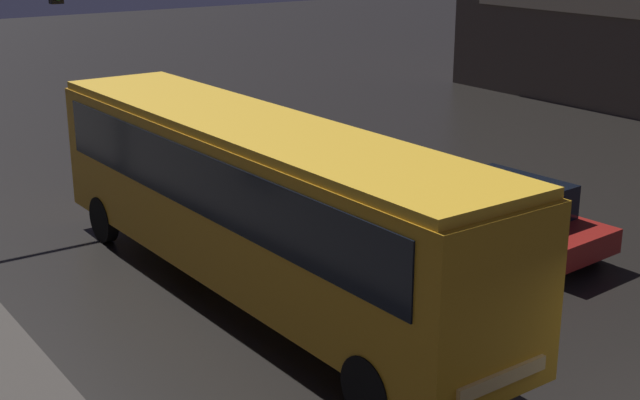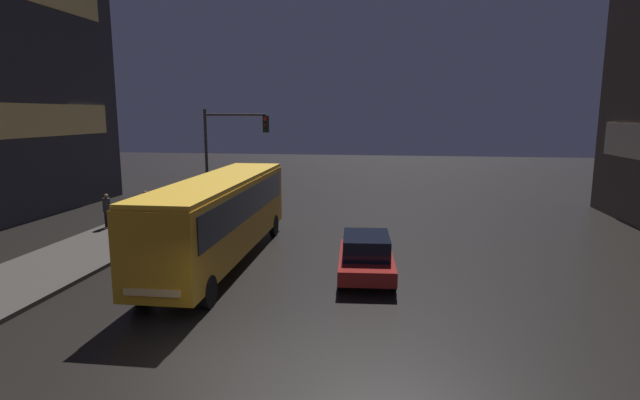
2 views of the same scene
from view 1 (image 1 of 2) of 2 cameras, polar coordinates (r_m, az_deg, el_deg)
name	(u,v)px [view 1 (image 1 of 2)]	position (r m, az deg, el deg)	size (l,w,h in m)	color
bus_near	(256,191)	(15.90, -4.12, 0.56)	(2.58, 11.95, 3.32)	orange
car_taxi	(508,214)	(19.09, 11.97, -0.90)	(2.21, 4.35, 1.51)	maroon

